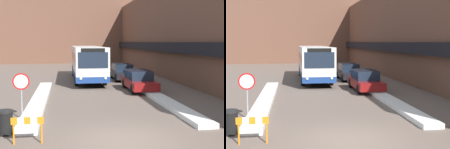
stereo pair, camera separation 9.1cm
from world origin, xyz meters
TOP-DOWN VIEW (x-y plane):
  - ground_plane at (0.00, 0.00)m, footprint 160.00×160.00m
  - building_row_right at (9.97, 24.00)m, footprint 5.50×60.00m
  - building_backdrop_far at (0.00, 45.00)m, footprint 26.00×8.00m
  - snow_bank_left at (-3.60, 7.91)m, footprint 0.90×13.80m
  - snow_bank_right at (3.60, 8.05)m, footprint 0.90×14.54m
  - city_bus at (-0.03, 17.98)m, footprint 2.57×11.96m
  - parked_car_front at (3.20, 11.15)m, footprint 1.80×4.77m
  - parked_car_middle at (3.20, 17.76)m, footprint 1.80×4.75m
  - stop_sign at (-4.05, 3.59)m, footprint 0.76×0.08m
  - trash_bin at (-4.36, 1.29)m, footprint 0.59×0.59m
  - construction_barricade at (-3.39, 0.05)m, footprint 1.10×0.06m

SIDE VIEW (x-z plane):
  - ground_plane at x=0.00m, z-range 0.00..0.00m
  - snow_bank_right at x=3.60m, z-range 0.00..0.23m
  - snow_bank_left at x=-3.60m, z-range 0.00..0.25m
  - trash_bin at x=-4.36m, z-range 0.00..0.95m
  - construction_barricade at x=-3.39m, z-range 0.20..1.14m
  - parked_car_front at x=3.20m, z-range 0.00..1.50m
  - parked_car_middle at x=3.20m, z-range 0.00..1.51m
  - stop_sign at x=-4.05m, z-range 0.47..2.60m
  - city_bus at x=-0.03m, z-range 0.15..3.26m
  - building_row_right at x=9.97m, z-range -0.02..9.31m
  - building_backdrop_far at x=0.00m, z-range 0.00..14.23m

